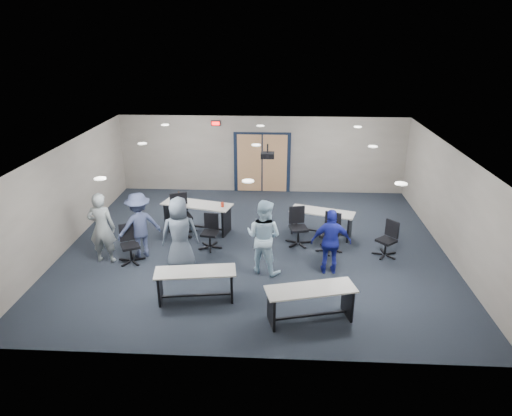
# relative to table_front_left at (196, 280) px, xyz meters

# --- Properties ---
(floor) EXTENTS (10.00, 10.00, 0.00)m
(floor) POSITION_rel_table_front_left_xyz_m (1.13, 2.66, -0.48)
(floor) COLOR black
(floor) RESTS_ON ground
(back_wall) EXTENTS (10.00, 0.04, 2.70)m
(back_wall) POSITION_rel_table_front_left_xyz_m (1.13, 7.16, 0.87)
(back_wall) COLOR gray
(back_wall) RESTS_ON floor
(front_wall) EXTENTS (10.00, 0.04, 2.70)m
(front_wall) POSITION_rel_table_front_left_xyz_m (1.13, -1.84, 0.87)
(front_wall) COLOR gray
(front_wall) RESTS_ON floor
(left_wall) EXTENTS (0.04, 9.00, 2.70)m
(left_wall) POSITION_rel_table_front_left_xyz_m (-3.87, 2.66, 0.87)
(left_wall) COLOR gray
(left_wall) RESTS_ON floor
(right_wall) EXTENTS (0.04, 9.00, 2.70)m
(right_wall) POSITION_rel_table_front_left_xyz_m (6.13, 2.66, 0.87)
(right_wall) COLOR gray
(right_wall) RESTS_ON floor
(ceiling) EXTENTS (10.00, 9.00, 0.04)m
(ceiling) POSITION_rel_table_front_left_xyz_m (1.13, 2.66, 2.22)
(ceiling) COLOR silver
(ceiling) RESTS_ON back_wall
(double_door) EXTENTS (2.00, 0.07, 2.20)m
(double_door) POSITION_rel_table_front_left_xyz_m (1.13, 7.13, 0.57)
(double_door) COLOR black
(double_door) RESTS_ON back_wall
(exit_sign) EXTENTS (0.32, 0.07, 0.18)m
(exit_sign) POSITION_rel_table_front_left_xyz_m (-0.47, 7.11, 1.97)
(exit_sign) COLOR black
(exit_sign) RESTS_ON back_wall
(ceiling_projector) EXTENTS (0.35, 0.32, 0.37)m
(ceiling_projector) POSITION_rel_table_front_left_xyz_m (1.43, 3.16, 1.93)
(ceiling_projector) COLOR black
(ceiling_projector) RESTS_ON ceiling
(ceiling_can_lights) EXTENTS (6.24, 5.74, 0.02)m
(ceiling_can_lights) POSITION_rel_table_front_left_xyz_m (1.13, 2.91, 2.19)
(ceiling_can_lights) COLOR white
(ceiling_can_lights) RESTS_ON ceiling
(table_front_left) EXTENTS (1.78, 0.81, 0.70)m
(table_front_left) POSITION_rel_table_front_left_xyz_m (0.00, 0.00, 0.00)
(table_front_left) COLOR #B8B6AE
(table_front_left) RESTS_ON floor
(table_front_right) EXTENTS (1.88, 1.02, 0.72)m
(table_front_right) POSITION_rel_table_front_left_xyz_m (2.41, -0.62, 0.02)
(table_front_right) COLOR #B8B6AE
(table_front_right) RESTS_ON floor
(table_back_left) EXTENTS (2.12, 1.16, 1.12)m
(table_back_left) POSITION_rel_table_front_left_xyz_m (-0.60, 3.64, 0.09)
(table_back_left) COLOR #B8B6AE
(table_back_left) RESTS_ON floor
(table_back_right) EXTENTS (1.88, 1.11, 0.72)m
(table_back_right) POSITION_rel_table_front_left_xyz_m (2.97, 3.49, 0.02)
(table_back_right) COLOR #B8B6AE
(table_back_right) RESTS_ON floor
(chair_back_a) EXTENTS (0.99, 0.99, 1.18)m
(chair_back_a) POSITION_rel_table_front_left_xyz_m (-0.98, 3.31, 0.11)
(chair_back_a) COLOR black
(chair_back_a) RESTS_ON floor
(chair_back_b) EXTENTS (0.66, 0.66, 0.93)m
(chair_back_b) POSITION_rel_table_front_left_xyz_m (-0.07, 2.48, -0.01)
(chair_back_b) COLOR black
(chair_back_b) RESTS_ON floor
(chair_back_c) EXTENTS (0.77, 0.77, 1.02)m
(chair_back_c) POSITION_rel_table_front_left_xyz_m (2.29, 2.85, 0.04)
(chair_back_c) COLOR black
(chair_back_c) RESTS_ON floor
(chair_back_d) EXTENTS (0.85, 0.85, 1.03)m
(chair_back_d) POSITION_rel_table_front_left_xyz_m (3.09, 2.48, 0.04)
(chair_back_d) COLOR black
(chair_back_d) RESTS_ON floor
(chair_loose_left) EXTENTS (0.82, 0.82, 0.97)m
(chair_loose_left) POSITION_rel_table_front_left_xyz_m (-1.94, 1.60, 0.01)
(chair_loose_left) COLOR black
(chair_loose_left) RESTS_ON floor
(chair_loose_right) EXTENTS (0.83, 0.83, 0.94)m
(chair_loose_right) POSITION_rel_table_front_left_xyz_m (4.51, 2.28, -0.01)
(chair_loose_right) COLOR black
(chair_loose_right) RESTS_ON floor
(person_gray) EXTENTS (0.68, 0.45, 1.83)m
(person_gray) POSITION_rel_table_front_left_xyz_m (-2.60, 1.61, 0.44)
(person_gray) COLOR gray
(person_gray) RESTS_ON floor
(person_plaid) EXTENTS (0.98, 0.73, 1.83)m
(person_plaid) POSITION_rel_table_front_left_xyz_m (-0.61, 1.37, 0.44)
(person_plaid) COLOR #4F5C6D
(person_plaid) RESTS_ON floor
(person_lightblue) EXTENTS (1.10, 1.00, 1.83)m
(person_lightblue) POSITION_rel_table_front_left_xyz_m (1.41, 1.33, 0.44)
(person_lightblue) COLOR #C0E6FF
(person_lightblue) RESTS_ON floor
(person_navy) EXTENTS (0.95, 0.40, 1.61)m
(person_navy) POSITION_rel_table_front_left_xyz_m (3.00, 1.35, 0.33)
(person_navy) COLOR navy
(person_navy) RESTS_ON floor
(person_back) EXTENTS (1.28, 1.14, 1.72)m
(person_back) POSITION_rel_table_front_left_xyz_m (-1.77, 1.95, 0.38)
(person_back) COLOR #3B456B
(person_back) RESTS_ON floor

